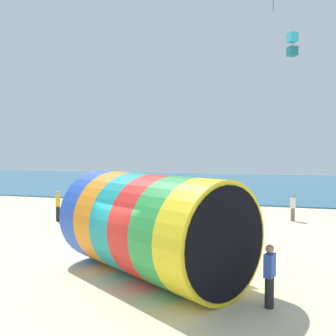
# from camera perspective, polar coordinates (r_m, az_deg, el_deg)

# --- Properties ---
(ground_plane) EXTENTS (120.00, 120.00, 0.00)m
(ground_plane) POSITION_cam_1_polar(r_m,az_deg,el_deg) (12.40, -5.79, -16.92)
(ground_plane) COLOR beige
(sea) EXTENTS (120.00, 40.00, 0.10)m
(sea) POSITION_cam_1_polar(r_m,az_deg,el_deg) (49.19, 11.40, -2.27)
(sea) COLOR #236084
(sea) RESTS_ON ground
(giant_inflatable_tube) EXTENTS (7.29, 6.32, 3.38)m
(giant_inflatable_tube) POSITION_cam_1_polar(r_m,az_deg,el_deg) (12.47, -2.59, -8.74)
(giant_inflatable_tube) COLOR blue
(giant_inflatable_tube) RESTS_ON ground
(kite_handler) EXTENTS (0.32, 0.41, 1.68)m
(kite_handler) POSITION_cam_1_polar(r_m,az_deg,el_deg) (10.59, 15.21, -15.54)
(kite_handler) COLOR black
(kite_handler) RESTS_ON ground
(kite_cyan_box) EXTENTS (0.76, 0.76, 1.59)m
(kite_cyan_box) POSITION_cam_1_polar(r_m,az_deg,el_deg) (27.02, 18.43, 17.44)
(kite_cyan_box) COLOR #2DB2C6
(bystander_near_water) EXTENTS (0.40, 0.30, 1.79)m
(bystander_near_water) POSITION_cam_1_polar(r_m,az_deg,el_deg) (25.05, -6.30, -4.84)
(bystander_near_water) COLOR #726651
(bystander_near_water) RESTS_ON ground
(bystander_mid_beach) EXTENTS (0.32, 0.41, 1.58)m
(bystander_mid_beach) POSITION_cam_1_polar(r_m,az_deg,el_deg) (23.52, 18.48, -5.73)
(bystander_mid_beach) COLOR #726651
(bystander_mid_beach) RESTS_ON ground
(bystander_far_left) EXTENTS (0.36, 0.42, 1.81)m
(bystander_far_left) POSITION_cam_1_polar(r_m,az_deg,el_deg) (23.18, -16.43, -5.49)
(bystander_far_left) COLOR black
(bystander_far_left) RESTS_ON ground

